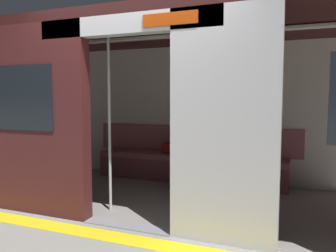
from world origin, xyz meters
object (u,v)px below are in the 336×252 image
(train_car, at_px, (162,86))
(book, at_px, (212,155))
(person_seated, at_px, (188,142))
(grab_pole_door, at_px, (109,121))
(handbag, at_px, (170,148))
(bench_seat, at_px, (188,161))

(train_car, xyz_separation_m, book, (-0.46, -0.98, -1.08))
(person_seated, height_order, grab_pole_door, grab_pole_door)
(grab_pole_door, bearing_deg, handbag, -93.85)
(handbag, distance_m, grab_pole_door, 1.83)
(train_car, xyz_separation_m, grab_pole_door, (0.38, 0.73, -0.43))
(grab_pole_door, bearing_deg, train_car, -117.34)
(book, bearing_deg, person_seated, 14.80)
(person_seated, bearing_deg, train_car, 84.36)
(bench_seat, relative_size, handbag, 12.06)
(handbag, relative_size, book, 1.18)
(book, bearing_deg, bench_seat, 6.84)
(train_car, relative_size, person_seated, 5.44)
(bench_seat, height_order, person_seated, person_seated)
(book, height_order, grab_pole_door, grab_pole_door)
(person_seated, distance_m, book, 0.44)
(bench_seat, height_order, book, book)
(person_seated, relative_size, book, 5.35)
(train_car, bearing_deg, person_seated, -95.64)
(person_seated, distance_m, grab_pole_door, 1.72)
(train_car, bearing_deg, handbag, -75.21)
(train_car, height_order, book, train_car)
(train_car, xyz_separation_m, bench_seat, (-0.08, -0.92, -1.20))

